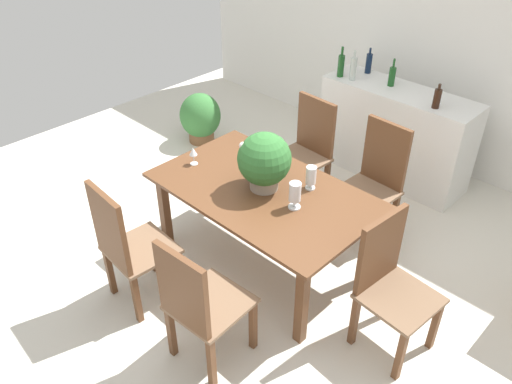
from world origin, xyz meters
TOP-DOWN VIEW (x-y plane):
  - ground_plane at (0.00, 0.00)m, footprint 7.04×7.04m
  - back_wall at (0.00, 2.60)m, footprint 6.40×0.10m
  - dining_table at (0.00, 0.05)m, footprint 1.72×1.03m
  - chair_near_left at (-0.39, -0.96)m, footprint 0.49×0.48m
  - chair_near_right at (0.39, -0.96)m, footprint 0.48×0.51m
  - chair_far_left at (-0.38, 1.06)m, footprint 0.50×0.48m
  - chair_foot_end at (1.14, 0.06)m, footprint 0.50×0.50m
  - chair_far_right at (0.39, 1.06)m, footprint 0.48×0.43m
  - flower_centerpiece at (-0.01, 0.07)m, footprint 0.41×0.41m
  - crystal_vase_left at (0.25, 0.31)m, footprint 0.08×0.08m
  - crystal_vase_center_near at (0.33, 0.04)m, footprint 0.09×0.09m
  - wine_glass at (-0.67, -0.08)m, footprint 0.07×0.07m
  - kitchen_counter at (-0.00, 1.99)m, footprint 1.54×0.51m
  - wine_bottle_amber at (0.42, 1.86)m, footprint 0.07×0.07m
  - wine_bottle_green at (-0.49, 2.14)m, footprint 0.06×0.06m
  - wine_bottle_tall at (-0.14, 2.02)m, footprint 0.07×0.07m
  - wine_bottle_clear at (-0.64, 1.86)m, footprint 0.07×0.07m
  - wine_bottle_dark at (-0.50, 1.87)m, footprint 0.06×0.06m
  - potted_plant_floor at (-1.97, 1.07)m, footprint 0.47×0.47m

SIDE VIEW (x-z plane):
  - ground_plane at x=0.00m, z-range 0.00..0.00m
  - potted_plant_floor at x=-1.97m, z-range 0.01..0.60m
  - kitchen_counter at x=0.00m, z-range 0.00..0.95m
  - chair_foot_end at x=1.14m, z-range 0.05..1.07m
  - chair_near_right at x=0.39m, z-range 0.05..1.07m
  - chair_far_left at x=-0.38m, z-range 0.05..1.07m
  - chair_far_right at x=0.39m, z-range 0.05..1.10m
  - chair_near_left at x=-0.39m, z-range 0.05..1.11m
  - dining_table at x=0.00m, z-range 0.27..1.01m
  - wine_glass at x=-0.67m, z-range 0.77..0.92m
  - crystal_vase_left at x=0.25m, z-range 0.75..0.95m
  - crystal_vase_center_near at x=0.33m, z-range 0.76..0.97m
  - flower_centerpiece at x=-0.01m, z-range 0.75..1.21m
  - wine_bottle_amber at x=0.42m, z-range 0.93..1.16m
  - wine_bottle_tall at x=-0.14m, z-range 0.91..1.18m
  - wine_bottle_green at x=-0.49m, z-range 0.92..1.19m
  - wine_bottle_clear at x=-0.64m, z-range 0.91..1.22m
  - wine_bottle_dark at x=-0.50m, z-range 0.92..1.22m
  - back_wall at x=0.00m, z-range 0.00..2.60m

